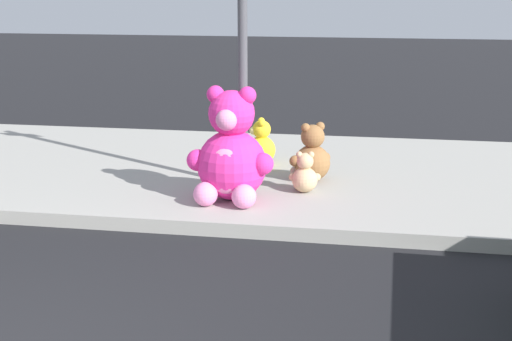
% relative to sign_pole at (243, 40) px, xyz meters
% --- Properties ---
extents(sidewalk, '(28.00, 4.40, 0.15)m').
position_rel_sign_pole_xyz_m(sidewalk, '(-1.00, 0.80, -1.77)').
color(sidewalk, '#9E9B93').
rests_on(sidewalk, ground_plane).
extents(sign_pole, '(0.56, 0.11, 3.20)m').
position_rel_sign_pole_xyz_m(sign_pole, '(0.00, 0.00, 0.00)').
color(sign_pole, '#4C4C51').
rests_on(sign_pole, sidewalk).
extents(plush_pink_large, '(0.97, 0.85, 1.25)m').
position_rel_sign_pole_xyz_m(plush_pink_large, '(-0.02, -0.59, -1.20)').
color(plush_pink_large, '#F22D93').
rests_on(plush_pink_large, sidewalk).
extents(plush_tan, '(0.37, 0.33, 0.48)m').
position_rel_sign_pole_xyz_m(plush_tan, '(0.74, -0.14, -1.51)').
color(plush_tan, tan).
rests_on(plush_tan, sidewalk).
extents(plush_brown, '(0.50, 0.51, 0.71)m').
position_rel_sign_pole_xyz_m(plush_brown, '(0.77, 0.38, -1.41)').
color(plush_brown, olive).
rests_on(plush_brown, sidewalk).
extents(plush_yellow, '(0.42, 0.46, 0.60)m').
position_rel_sign_pole_xyz_m(plush_yellow, '(0.02, 1.07, -1.46)').
color(plush_yellow, yellow).
rests_on(plush_yellow, sidewalk).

